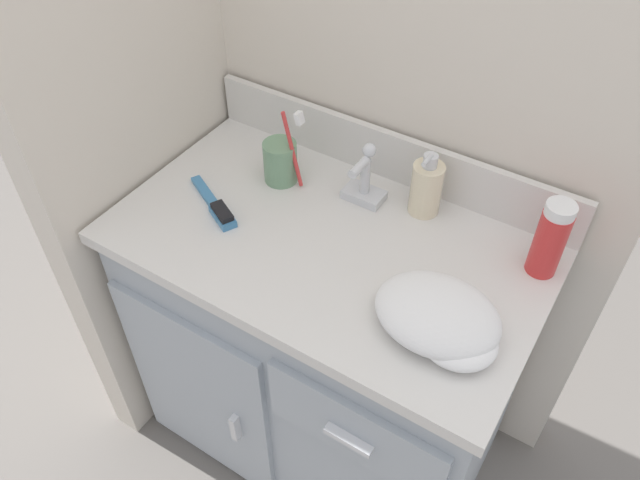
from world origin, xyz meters
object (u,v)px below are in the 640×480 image
at_px(shaving_cream_can, 550,239).
at_px(hairbrush, 217,208).
at_px(toothbrush_cup, 281,161).
at_px(soap_dispenser, 426,187).
at_px(hand_towel, 442,320).

relative_size(shaving_cream_can, hairbrush, 0.91).
xyz_separation_m(toothbrush_cup, soap_dispenser, (0.32, 0.08, 0.01)).
bearing_deg(shaving_cream_can, hand_towel, -112.78).
relative_size(hairbrush, hand_towel, 0.77).
distance_m(toothbrush_cup, hand_towel, 0.53).
xyz_separation_m(shaving_cream_can, hairbrush, (-0.64, -0.21, -0.07)).
height_order(toothbrush_cup, shaving_cream_can, toothbrush_cup).
distance_m(soap_dispenser, shaving_cream_can, 0.27).
relative_size(toothbrush_cup, soap_dispenser, 1.30).
bearing_deg(soap_dispenser, toothbrush_cup, -166.39).
bearing_deg(shaving_cream_can, soap_dispenser, 172.49).
relative_size(toothbrush_cup, hand_towel, 0.84).
bearing_deg(hairbrush, soap_dispenser, 60.23).
relative_size(soap_dispenser, shaving_cream_can, 0.91).
distance_m(soap_dispenser, hairbrush, 0.45).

